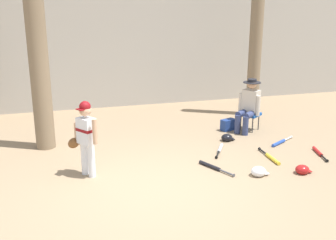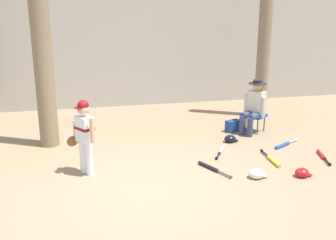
{
  "view_description": "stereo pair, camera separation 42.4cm",
  "coord_description": "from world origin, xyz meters",
  "px_view_note": "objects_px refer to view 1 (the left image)",
  "views": [
    {
      "loc": [
        -1.39,
        -5.57,
        2.82
      ],
      "look_at": [
        0.59,
        1.28,
        0.75
      ],
      "focal_mm": 42.76,
      "sensor_mm": 36.0,
      "label": 1
    },
    {
      "loc": [
        -0.98,
        -5.67,
        2.82
      ],
      "look_at": [
        0.59,
        1.28,
        0.75
      ],
      "focal_mm": 42.76,
      "sensor_mm": 36.0,
      "label": 2
    }
  ],
  "objects_px": {
    "seated_spectator": "(249,104)",
    "batting_helmet_black": "(227,138)",
    "young_ballplayer": "(86,134)",
    "batting_helmet_red": "(302,170)",
    "tree_behind_spectator": "(256,42)",
    "bat_yellow_trainer": "(271,158)",
    "folding_stool": "(250,115)",
    "handbag_beside_stool": "(228,125)",
    "bat_blue_youth": "(280,142)",
    "tree_near_player": "(36,29)",
    "bat_red_barrel": "(319,152)",
    "bat_black_composite": "(212,167)",
    "bat_aluminum_silver": "(220,149)",
    "batting_helmet_white": "(259,172)"
  },
  "relations": [
    {
      "from": "batting_helmet_red",
      "to": "seated_spectator",
      "type": "bearing_deg",
      "value": 85.33
    },
    {
      "from": "bat_blue_youth",
      "to": "bat_yellow_trainer",
      "type": "bearing_deg",
      "value": -130.91
    },
    {
      "from": "bat_aluminum_silver",
      "to": "bat_red_barrel",
      "type": "distance_m",
      "value": 1.92
    },
    {
      "from": "tree_behind_spectator",
      "to": "young_ballplayer",
      "type": "height_order",
      "value": "tree_behind_spectator"
    },
    {
      "from": "batting_helmet_white",
      "to": "batting_helmet_red",
      "type": "height_order",
      "value": "batting_helmet_white"
    },
    {
      "from": "folding_stool",
      "to": "batting_helmet_white",
      "type": "xyz_separation_m",
      "value": [
        -1.06,
        -2.39,
        -0.29
      ]
    },
    {
      "from": "young_ballplayer",
      "to": "batting_helmet_white",
      "type": "xyz_separation_m",
      "value": [
        2.8,
        -0.83,
        -0.67
      ]
    },
    {
      "from": "young_ballplayer",
      "to": "folding_stool",
      "type": "bearing_deg",
      "value": 22.01
    },
    {
      "from": "seated_spectator",
      "to": "bat_black_composite",
      "type": "height_order",
      "value": "seated_spectator"
    },
    {
      "from": "tree_near_player",
      "to": "folding_stool",
      "type": "xyz_separation_m",
      "value": [
        4.54,
        -0.09,
        -2.0
      ]
    },
    {
      "from": "folding_stool",
      "to": "bat_blue_youth",
      "type": "relative_size",
      "value": 0.78
    },
    {
      "from": "handbag_beside_stool",
      "to": "tree_behind_spectator",
      "type": "bearing_deg",
      "value": 43.51
    },
    {
      "from": "young_ballplayer",
      "to": "bat_red_barrel",
      "type": "height_order",
      "value": "young_ballplayer"
    },
    {
      "from": "bat_black_composite",
      "to": "tree_behind_spectator",
      "type": "bearing_deg",
      "value": 52.55
    },
    {
      "from": "bat_aluminum_silver",
      "to": "bat_red_barrel",
      "type": "relative_size",
      "value": 0.94
    },
    {
      "from": "bat_blue_youth",
      "to": "batting_helmet_black",
      "type": "height_order",
      "value": "batting_helmet_black"
    },
    {
      "from": "tree_near_player",
      "to": "batting_helmet_red",
      "type": "xyz_separation_m",
      "value": [
        4.26,
        -2.61,
        -2.29
      ]
    },
    {
      "from": "folding_stool",
      "to": "tree_behind_spectator",
      "type": "bearing_deg",
      "value": 60.67
    },
    {
      "from": "folding_stool",
      "to": "handbag_beside_stool",
      "type": "distance_m",
      "value": 0.55
    },
    {
      "from": "tree_behind_spectator",
      "to": "bat_red_barrel",
      "type": "distance_m",
      "value": 3.58
    },
    {
      "from": "bat_black_composite",
      "to": "bat_blue_youth",
      "type": "xyz_separation_m",
      "value": [
        1.87,
        0.82,
        0.0
      ]
    },
    {
      "from": "folding_stool",
      "to": "bat_yellow_trainer",
      "type": "xyz_separation_m",
      "value": [
        -0.46,
        -1.78,
        -0.33
      ]
    },
    {
      "from": "tree_near_player",
      "to": "handbag_beside_stool",
      "type": "height_order",
      "value": "tree_near_player"
    },
    {
      "from": "batting_helmet_white",
      "to": "batting_helmet_black",
      "type": "bearing_deg",
      "value": 82.75
    },
    {
      "from": "bat_blue_youth",
      "to": "bat_aluminum_silver",
      "type": "relative_size",
      "value": 1.08
    },
    {
      "from": "tree_behind_spectator",
      "to": "handbag_beside_stool",
      "type": "height_order",
      "value": "tree_behind_spectator"
    },
    {
      "from": "bat_black_composite",
      "to": "batting_helmet_red",
      "type": "xyz_separation_m",
      "value": [
        1.41,
        -0.64,
        0.04
      ]
    },
    {
      "from": "folding_stool",
      "to": "bat_red_barrel",
      "type": "xyz_separation_m",
      "value": [
        0.58,
        -1.79,
        -0.33
      ]
    },
    {
      "from": "bat_yellow_trainer",
      "to": "bat_aluminum_silver",
      "type": "height_order",
      "value": "same"
    },
    {
      "from": "bat_black_composite",
      "to": "seated_spectator",
      "type": "bearing_deg",
      "value": 48.45
    },
    {
      "from": "bat_black_composite",
      "to": "bat_red_barrel",
      "type": "distance_m",
      "value": 2.27
    },
    {
      "from": "bat_blue_youth",
      "to": "handbag_beside_stool",
      "type": "bearing_deg",
      "value": 119.11
    },
    {
      "from": "batting_helmet_red",
      "to": "bat_black_composite",
      "type": "bearing_deg",
      "value": 155.78
    },
    {
      "from": "tree_near_player",
      "to": "young_ballplayer",
      "type": "bearing_deg",
      "value": -67.28
    },
    {
      "from": "seated_spectator",
      "to": "batting_helmet_black",
      "type": "height_order",
      "value": "seated_spectator"
    },
    {
      "from": "bat_yellow_trainer",
      "to": "batting_helmet_red",
      "type": "height_order",
      "value": "batting_helmet_red"
    },
    {
      "from": "tree_behind_spectator",
      "to": "bat_black_composite",
      "type": "xyz_separation_m",
      "value": [
        -2.4,
        -3.13,
        -1.87
      ]
    },
    {
      "from": "seated_spectator",
      "to": "handbag_beside_stool",
      "type": "height_order",
      "value": "seated_spectator"
    },
    {
      "from": "folding_stool",
      "to": "bat_yellow_trainer",
      "type": "bearing_deg",
      "value": -104.49
    },
    {
      "from": "bat_black_composite",
      "to": "bat_blue_youth",
      "type": "bearing_deg",
      "value": 23.84
    },
    {
      "from": "bat_red_barrel",
      "to": "tree_near_player",
      "type": "bearing_deg",
      "value": 159.78
    },
    {
      "from": "bat_red_barrel",
      "to": "bat_yellow_trainer",
      "type": "bearing_deg",
      "value": 179.65
    },
    {
      "from": "bat_blue_youth",
      "to": "seated_spectator",
      "type": "bearing_deg",
      "value": 104.21
    },
    {
      "from": "bat_red_barrel",
      "to": "folding_stool",
      "type": "bearing_deg",
      "value": 107.82
    },
    {
      "from": "bat_black_composite",
      "to": "bat_aluminum_silver",
      "type": "xyz_separation_m",
      "value": [
        0.48,
        0.79,
        0.0
      ]
    },
    {
      "from": "young_ballplayer",
      "to": "batting_helmet_red",
      "type": "relative_size",
      "value": 4.56
    },
    {
      "from": "tree_behind_spectator",
      "to": "seated_spectator",
      "type": "distance_m",
      "value": 1.98
    },
    {
      "from": "tree_near_player",
      "to": "seated_spectator",
      "type": "xyz_separation_m",
      "value": [
        4.46,
        -0.15,
        -1.72
      ]
    },
    {
      "from": "tree_behind_spectator",
      "to": "bat_yellow_trainer",
      "type": "height_order",
      "value": "tree_behind_spectator"
    },
    {
      "from": "bat_aluminum_silver",
      "to": "batting_helmet_white",
      "type": "bearing_deg",
      "value": -83.16
    }
  ]
}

